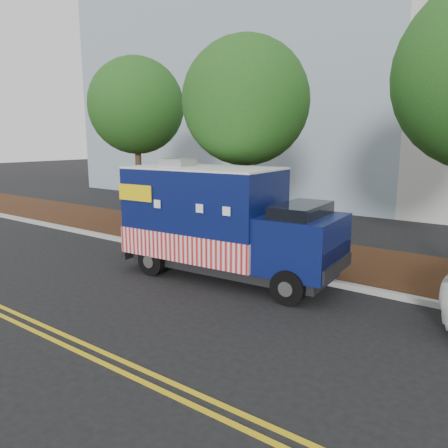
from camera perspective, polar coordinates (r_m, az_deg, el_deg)
The scene contains 9 objects.
ground at distance 12.27m, azimuth -3.30°, elevation -6.72°, with size 120.00×120.00×0.00m, color black.
curb at distance 13.30m, azimuth 0.56°, elevation -4.93°, with size 120.00×0.18×0.15m, color #9E9E99.
mulch_strip at distance 15.00m, azimuth 5.27°, elevation -3.12°, with size 120.00×4.00×0.15m, color black.
centerline_near at distance 9.51m, azimuth -21.14°, elevation -12.91°, with size 120.00×0.10×0.01m, color gold.
centerline_far at distance 9.40m, azimuth -22.45°, elevation -13.31°, with size 120.00×0.10×0.01m, color gold.
tree_a at distance 18.79m, azimuth -11.39°, elevation 14.86°, with size 3.90×3.90×7.01m.
tree_b at distance 14.30m, azimuth 2.85°, elevation 15.68°, with size 4.03×4.03×6.92m.
sign_post at distance 14.27m, azimuth -3.62°, elevation 0.79°, with size 0.06×0.06×2.40m, color #473828.
food_truck at distance 11.93m, azimuth -0.51°, elevation -0.04°, with size 6.21×2.69×3.20m.
Camera 1 is at (7.48, -8.96, 3.77)m, focal length 35.00 mm.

